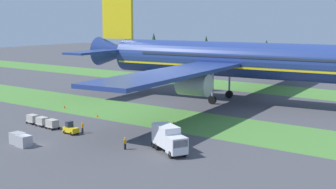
{
  "coord_description": "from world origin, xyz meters",
  "views": [
    {
      "loc": [
        55.21,
        -41.94,
        18.06
      ],
      "look_at": [
        2.84,
        28.03,
        4.0
      ],
      "focal_mm": 51.46,
      "sensor_mm": 36.0,
      "label": 1
    }
  ],
  "objects_px": {
    "ground_crew_loader": "(125,143)",
    "cargo_dolly_lead": "(52,123)",
    "baggage_tug": "(71,129)",
    "airliner": "(232,59)",
    "cargo_dolly_third": "(33,118)",
    "uld_container_2": "(18,138)",
    "ground_crew_marshaller": "(82,127)",
    "taxiway_marker_0": "(174,123)",
    "taxiway_marker_2": "(64,107)",
    "catering_truck": "(169,138)",
    "taxiway_marker_1": "(97,116)",
    "uld_container_3": "(24,141)",
    "cargo_dolly_second": "(42,121)"
  },
  "relations": [
    {
      "from": "cargo_dolly_third",
      "to": "ground_crew_loader",
      "type": "xyz_separation_m",
      "value": [
        23.59,
        -2.69,
        0.03
      ]
    },
    {
      "from": "catering_truck",
      "to": "cargo_dolly_third",
      "type": "bearing_deg",
      "value": -62.73
    },
    {
      "from": "cargo_dolly_second",
      "to": "ground_crew_marshaller",
      "type": "relative_size",
      "value": 1.35
    },
    {
      "from": "cargo_dolly_third",
      "to": "ground_crew_marshaller",
      "type": "relative_size",
      "value": 1.35
    },
    {
      "from": "cargo_dolly_third",
      "to": "ground_crew_loader",
      "type": "bearing_deg",
      "value": 89.3
    },
    {
      "from": "cargo_dolly_second",
      "to": "catering_truck",
      "type": "relative_size",
      "value": 0.32
    },
    {
      "from": "taxiway_marker_0",
      "to": "taxiway_marker_1",
      "type": "height_order",
      "value": "taxiway_marker_0"
    },
    {
      "from": "catering_truck",
      "to": "ground_crew_marshaller",
      "type": "relative_size",
      "value": 4.15
    },
    {
      "from": "uld_container_3",
      "to": "uld_container_2",
      "type": "bearing_deg",
      "value": 167.97
    },
    {
      "from": "taxiway_marker_0",
      "to": "taxiway_marker_1",
      "type": "distance_m",
      "value": 15.39
    },
    {
      "from": "airliner",
      "to": "cargo_dolly_lead",
      "type": "relative_size",
      "value": 37.75
    },
    {
      "from": "uld_container_2",
      "to": "ground_crew_marshaller",
      "type": "bearing_deg",
      "value": 75.33
    },
    {
      "from": "ground_crew_marshaller",
      "to": "cargo_dolly_second",
      "type": "bearing_deg",
      "value": -164.53
    },
    {
      "from": "baggage_tug",
      "to": "airliner",
      "type": "bearing_deg",
      "value": 177.52
    },
    {
      "from": "taxiway_marker_0",
      "to": "taxiway_marker_2",
      "type": "relative_size",
      "value": 0.89
    },
    {
      "from": "cargo_dolly_second",
      "to": "ground_crew_loader",
      "type": "relative_size",
      "value": 1.35
    },
    {
      "from": "cargo_dolly_third",
      "to": "taxiway_marker_1",
      "type": "bearing_deg",
      "value": 161.63
    },
    {
      "from": "cargo_dolly_third",
      "to": "uld_container_2",
      "type": "height_order",
      "value": "uld_container_2"
    },
    {
      "from": "taxiway_marker_1",
      "to": "taxiway_marker_2",
      "type": "height_order",
      "value": "taxiway_marker_2"
    },
    {
      "from": "baggage_tug",
      "to": "uld_container_2",
      "type": "distance_m",
      "value": 8.82
    },
    {
      "from": "airliner",
      "to": "cargo_dolly_lead",
      "type": "height_order",
      "value": "airliner"
    },
    {
      "from": "ground_crew_loader",
      "to": "uld_container_3",
      "type": "distance_m",
      "value": 14.47
    },
    {
      "from": "taxiway_marker_0",
      "to": "cargo_dolly_third",
      "type": "bearing_deg",
      "value": -145.02
    },
    {
      "from": "airliner",
      "to": "cargo_dolly_lead",
      "type": "distance_m",
      "value": 42.23
    },
    {
      "from": "airliner",
      "to": "ground_crew_loader",
      "type": "xyz_separation_m",
      "value": [
        6.93,
        -42.06,
        -8.24
      ]
    },
    {
      "from": "cargo_dolly_lead",
      "to": "ground_crew_marshaller",
      "type": "relative_size",
      "value": 1.35
    },
    {
      "from": "cargo_dolly_lead",
      "to": "ground_crew_marshaller",
      "type": "bearing_deg",
      "value": 104.59
    },
    {
      "from": "baggage_tug",
      "to": "taxiway_marker_2",
      "type": "bearing_deg",
      "value": -122.87
    },
    {
      "from": "taxiway_marker_1",
      "to": "airliner",
      "type": "bearing_deg",
      "value": 67.53
    },
    {
      "from": "baggage_tug",
      "to": "cargo_dolly_second",
      "type": "relative_size",
      "value": 1.16
    },
    {
      "from": "catering_truck",
      "to": "taxiway_marker_2",
      "type": "xyz_separation_m",
      "value": [
        -35.9,
        13.02,
        -1.61
      ]
    },
    {
      "from": "cargo_dolly_second",
      "to": "cargo_dolly_third",
      "type": "distance_m",
      "value": 2.9
    },
    {
      "from": "cargo_dolly_lead",
      "to": "catering_truck",
      "type": "height_order",
      "value": "catering_truck"
    },
    {
      "from": "ground_crew_loader",
      "to": "cargo_dolly_lead",
      "type": "bearing_deg",
      "value": 80.08
    },
    {
      "from": "uld_container_3",
      "to": "taxiway_marker_2",
      "type": "distance_m",
      "value": 29.12
    },
    {
      "from": "ground_crew_marshaller",
      "to": "taxiway_marker_1",
      "type": "distance_m",
      "value": 12.53
    },
    {
      "from": "cargo_dolly_second",
      "to": "taxiway_marker_0",
      "type": "xyz_separation_m",
      "value": [
        16.94,
        14.17,
        -0.62
      ]
    },
    {
      "from": "ground_crew_marshaller",
      "to": "ground_crew_loader",
      "type": "xyz_separation_m",
      "value": [
        11.7,
        -3.05,
        0.0
      ]
    },
    {
      "from": "ground_crew_loader",
      "to": "uld_container_2",
      "type": "relative_size",
      "value": 0.87
    },
    {
      "from": "cargo_dolly_third",
      "to": "uld_container_3",
      "type": "xyz_separation_m",
      "value": [
        11.24,
        -10.21,
        -0.1
      ]
    },
    {
      "from": "cargo_dolly_lead",
      "to": "catering_truck",
      "type": "bearing_deg",
      "value": 96.7
    },
    {
      "from": "ground_crew_marshaller",
      "to": "uld_container_2",
      "type": "height_order",
      "value": "ground_crew_marshaller"
    },
    {
      "from": "catering_truck",
      "to": "uld_container_2",
      "type": "distance_m",
      "value": 22.25
    },
    {
      "from": "cargo_dolly_third",
      "to": "taxiway_marker_0",
      "type": "xyz_separation_m",
      "value": [
        19.83,
        13.87,
        -0.62
      ]
    },
    {
      "from": "airliner",
      "to": "cargo_dolly_third",
      "type": "distance_m",
      "value": 43.54
    },
    {
      "from": "cargo_dolly_lead",
      "to": "ground_crew_loader",
      "type": "height_order",
      "value": "ground_crew_loader"
    },
    {
      "from": "baggage_tug",
      "to": "cargo_dolly_lead",
      "type": "xyz_separation_m",
      "value": [
        -5.0,
        0.51,
        0.1
      ]
    },
    {
      "from": "cargo_dolly_third",
      "to": "ground_crew_marshaller",
      "type": "xyz_separation_m",
      "value": [
        11.89,
        0.36,
        0.03
      ]
    },
    {
      "from": "uld_container_2",
      "to": "taxiway_marker_2",
      "type": "distance_m",
      "value": 27.59
    },
    {
      "from": "airliner",
      "to": "taxiway_marker_1",
      "type": "xyz_separation_m",
      "value": [
        -11.88,
        -28.72,
        -8.96
      ]
    }
  ]
}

